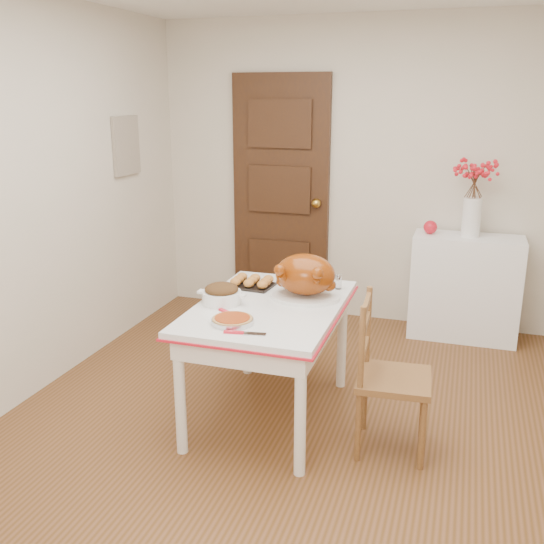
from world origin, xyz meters
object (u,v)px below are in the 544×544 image
(kitchen_table, at_px, (269,361))
(pumpkin_pie, at_px, (232,319))
(sideboard, at_px, (465,288))
(chair_oak, at_px, (394,376))
(turkey_platter, at_px, (305,277))

(kitchen_table, xyz_separation_m, pumpkin_pie, (-0.09, -0.36, 0.38))
(sideboard, xyz_separation_m, chair_oak, (-0.33, -1.81, 0.02))
(sideboard, height_order, pumpkin_pie, sideboard)
(sideboard, bearing_deg, pumpkin_pie, -119.98)
(pumpkin_pie, bearing_deg, kitchen_table, 75.79)
(sideboard, height_order, chair_oak, chair_oak)
(chair_oak, xyz_separation_m, pumpkin_pie, (-0.84, -0.23, 0.31))
(turkey_platter, bearing_deg, pumpkin_pie, -118.05)
(chair_oak, bearing_deg, turkey_platter, 59.10)
(chair_oak, distance_m, turkey_platter, 0.77)
(chair_oak, bearing_deg, sideboard, -14.22)
(kitchen_table, relative_size, chair_oak, 1.38)
(kitchen_table, distance_m, chair_oak, 0.76)
(sideboard, relative_size, chair_oak, 0.95)
(chair_oak, bearing_deg, pumpkin_pie, 101.31)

